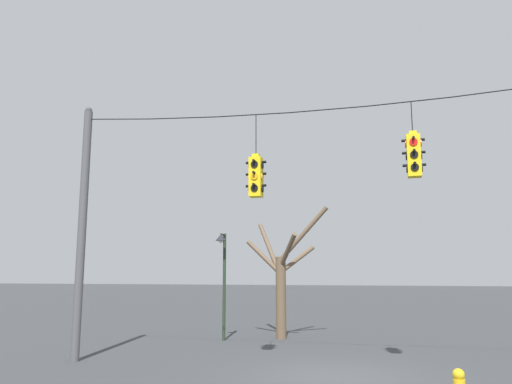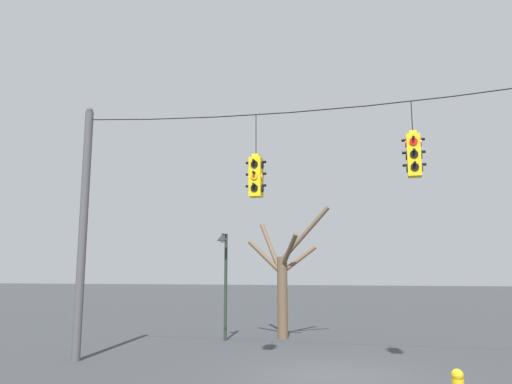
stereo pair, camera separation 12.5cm
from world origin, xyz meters
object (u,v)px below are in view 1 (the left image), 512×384
(utility_pole_left, at_px, (82,229))
(bare_tree, at_px, (282,276))
(street_lamp, at_px, (223,263))
(traffic_light_over_intersection, at_px, (256,176))
(traffic_light_near_right_pole, at_px, (414,155))

(utility_pole_left, bearing_deg, bare_tree, 54.34)
(street_lamp, relative_size, bare_tree, 0.79)
(traffic_light_over_intersection, distance_m, street_lamp, 6.28)
(traffic_light_over_intersection, relative_size, traffic_light_near_right_pole, 1.17)
(traffic_light_over_intersection, xyz_separation_m, traffic_light_near_right_pole, (4.20, 0.00, 0.35))
(utility_pole_left, relative_size, bare_tree, 1.49)
(utility_pole_left, xyz_separation_m, street_lamp, (2.72, 5.20, -0.93))
(utility_pole_left, bearing_deg, street_lamp, 62.37)
(bare_tree, bearing_deg, street_lamp, -144.90)
(traffic_light_over_intersection, xyz_separation_m, street_lamp, (-2.69, 5.20, -2.28))
(traffic_light_over_intersection, distance_m, bare_tree, 7.21)
(traffic_light_near_right_pole, bearing_deg, utility_pole_left, 180.00)
(traffic_light_near_right_pole, xyz_separation_m, bare_tree, (-4.86, 6.63, -3.10))
(street_lamp, bearing_deg, utility_pole_left, -117.63)
(utility_pole_left, height_order, traffic_light_over_intersection, utility_pole_left)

